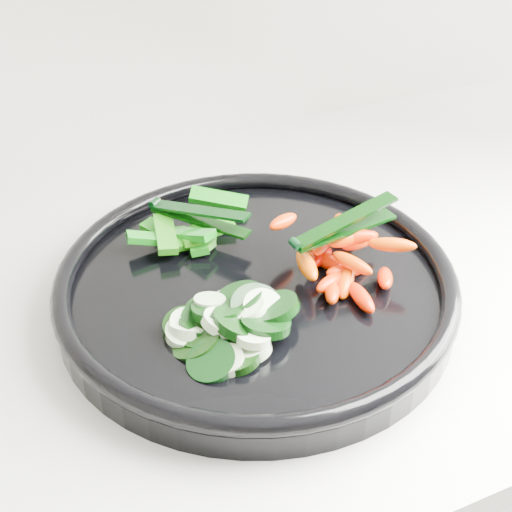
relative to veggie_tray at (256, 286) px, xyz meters
name	(u,v)px	position (x,y,z in m)	size (l,w,h in m)	color
veggie_tray	(256,286)	(0.00, 0.00, 0.00)	(0.45, 0.45, 0.04)	black
cucumber_pile	(224,324)	(-0.05, -0.05, 0.01)	(0.13, 0.12, 0.04)	black
carrot_pile	(340,254)	(0.08, -0.01, 0.02)	(0.12, 0.16, 0.05)	#E55A00
pepper_pile	(188,232)	(-0.03, 0.09, 0.01)	(0.14, 0.10, 0.04)	#156209
tong_carrot	(342,226)	(0.08, -0.01, 0.05)	(0.11, 0.03, 0.02)	black
tong_pepper	(197,215)	(-0.02, 0.09, 0.03)	(0.08, 0.10, 0.02)	black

